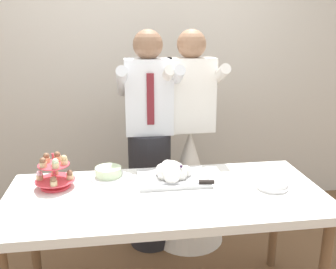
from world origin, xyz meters
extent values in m
cube|color=beige|center=(0.00, 1.49, 1.45)|extent=(5.20, 0.10, 2.90)
cube|color=white|center=(0.00, 0.00, 0.75)|extent=(1.80, 0.80, 0.05)
cylinder|color=brown|center=(-0.82, 0.32, 0.36)|extent=(0.06, 0.06, 0.72)
cylinder|color=brown|center=(0.82, 0.32, 0.36)|extent=(0.06, 0.06, 0.72)
cylinder|color=#D83F4C|center=(-0.63, 0.17, 0.78)|extent=(0.17, 0.17, 0.01)
cylinder|color=#D83F4C|center=(-0.63, 0.17, 0.88)|extent=(0.01, 0.01, 0.21)
cylinder|color=#D83F4C|center=(-0.63, 0.17, 0.82)|extent=(0.23, 0.23, 0.01)
cylinder|color=#D1B784|center=(-0.54, 0.17, 0.84)|extent=(0.04, 0.04, 0.03)
sphere|color=brown|center=(-0.54, 0.17, 0.86)|extent=(0.04, 0.04, 0.04)
cylinder|color=#D1B784|center=(-0.64, 0.26, 0.84)|extent=(0.04, 0.04, 0.03)
sphere|color=brown|center=(-0.64, 0.26, 0.86)|extent=(0.04, 0.04, 0.04)
cylinder|color=#D1B784|center=(-0.71, 0.18, 0.84)|extent=(0.04, 0.04, 0.03)
sphere|color=#EAB7C6|center=(-0.71, 0.18, 0.86)|extent=(0.04, 0.04, 0.04)
cylinder|color=#D1B784|center=(-0.62, 0.09, 0.84)|extent=(0.04, 0.04, 0.03)
sphere|color=brown|center=(-0.62, 0.09, 0.86)|extent=(0.04, 0.04, 0.04)
cylinder|color=#D83F4C|center=(-0.63, 0.17, 0.92)|extent=(0.18, 0.18, 0.01)
cylinder|color=#D1B784|center=(-0.57, 0.16, 0.93)|extent=(0.04, 0.04, 0.03)
sphere|color=#D6B27A|center=(-0.57, 0.16, 0.96)|extent=(0.04, 0.04, 0.04)
cylinder|color=#D1B784|center=(-0.61, 0.23, 0.93)|extent=(0.04, 0.04, 0.03)
sphere|color=brown|center=(-0.61, 0.23, 0.96)|extent=(0.04, 0.04, 0.04)
cylinder|color=#D1B784|center=(-0.67, 0.22, 0.93)|extent=(0.04, 0.04, 0.03)
sphere|color=brown|center=(-0.67, 0.22, 0.96)|extent=(0.04, 0.04, 0.04)
cylinder|color=#D1B784|center=(-0.68, 0.14, 0.93)|extent=(0.04, 0.04, 0.03)
sphere|color=brown|center=(-0.68, 0.14, 0.96)|extent=(0.04, 0.04, 0.04)
cylinder|color=#D1B784|center=(-0.61, 0.11, 0.93)|extent=(0.04, 0.04, 0.03)
sphere|color=beige|center=(-0.61, 0.11, 0.96)|extent=(0.04, 0.04, 0.04)
cube|color=silver|center=(0.07, 0.18, 0.79)|extent=(0.42, 0.31, 0.02)
sphere|color=white|center=(0.14, 0.18, 0.83)|extent=(0.08, 0.08, 0.08)
sphere|color=white|center=(0.10, 0.22, 0.83)|extent=(0.08, 0.08, 0.08)
sphere|color=white|center=(0.05, 0.26, 0.83)|extent=(0.09, 0.09, 0.09)
sphere|color=white|center=(0.01, 0.21, 0.83)|extent=(0.09, 0.09, 0.09)
sphere|color=white|center=(0.02, 0.16, 0.83)|extent=(0.10, 0.10, 0.10)
sphere|color=white|center=(0.05, 0.10, 0.83)|extent=(0.10, 0.10, 0.10)
sphere|color=white|center=(0.10, 0.13, 0.83)|extent=(0.09, 0.09, 0.09)
sphere|color=white|center=(0.07, 0.18, 0.84)|extent=(0.11, 0.11, 0.11)
sphere|color=#B21923|center=(0.06, 0.19, 0.88)|extent=(0.02, 0.02, 0.02)
sphere|color=#B21923|center=(0.05, 0.23, 0.88)|extent=(0.02, 0.02, 0.02)
sphere|color=#2D1938|center=(0.11, 0.12, 0.88)|extent=(0.02, 0.02, 0.02)
sphere|color=#DB474C|center=(0.04, 0.19, 0.88)|extent=(0.02, 0.02, 0.02)
cube|color=silver|center=(0.10, 0.06, 0.80)|extent=(0.23, 0.05, 0.00)
cube|color=black|center=(0.25, 0.04, 0.81)|extent=(0.09, 0.04, 0.02)
cylinder|color=white|center=(0.62, -0.02, 0.78)|extent=(0.18, 0.18, 0.01)
cylinder|color=white|center=(0.62, -0.02, 0.79)|extent=(0.18, 0.18, 0.01)
cylinder|color=white|center=(0.62, -0.02, 0.80)|extent=(0.18, 0.18, 0.01)
cylinder|color=white|center=(0.62, -0.02, 0.81)|extent=(0.18, 0.18, 0.01)
cylinder|color=white|center=(-0.32, 0.28, 0.78)|extent=(0.24, 0.24, 0.01)
cylinder|color=beige|center=(-0.32, 0.28, 0.81)|extent=(0.16, 0.16, 0.06)
cylinder|color=#232328|center=(-0.02, 0.74, 0.46)|extent=(0.32, 0.32, 0.92)
cube|color=white|center=(-0.02, 0.74, 1.19)|extent=(0.34, 0.21, 0.54)
sphere|color=#8C664C|center=(-0.02, 0.74, 1.55)|extent=(0.21, 0.21, 0.21)
cylinder|color=white|center=(-0.21, 0.74, 1.30)|extent=(0.09, 0.49, 0.28)
cylinder|color=white|center=(0.17, 0.73, 1.30)|extent=(0.09, 0.49, 0.28)
cube|color=maroon|center=(-0.02, 0.63, 1.19)|extent=(0.05, 0.01, 0.36)
cone|color=white|center=(0.29, 0.77, 0.46)|extent=(0.56, 0.56, 0.92)
cube|color=white|center=(0.29, 0.77, 1.19)|extent=(0.35, 0.21, 0.54)
sphere|color=#997054|center=(0.29, 0.77, 1.55)|extent=(0.21, 0.21, 0.21)
cylinder|color=white|center=(0.10, 0.76, 1.30)|extent=(0.09, 0.49, 0.28)
cylinder|color=white|center=(0.48, 0.77, 1.30)|extent=(0.09, 0.49, 0.28)
camera|label=1|loc=(-0.26, -1.92, 1.69)|focal=40.20mm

